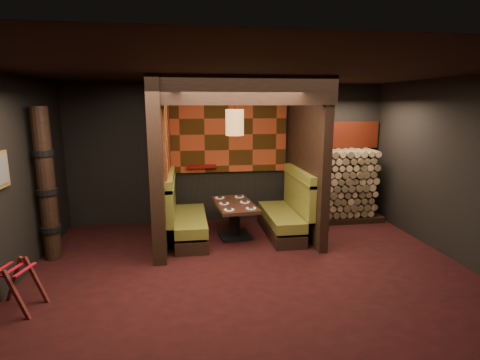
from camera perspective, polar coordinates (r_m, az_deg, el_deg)
name	(u,v)px	position (r m, az deg, el deg)	size (l,w,h in m)	color
floor	(253,277)	(5.56, 2.04, -14.51)	(6.50, 5.50, 0.02)	black
ceiling	(255,70)	(5.02, 2.28, 16.43)	(6.50, 5.50, 0.02)	black
wall_back	(230,153)	(7.79, -1.59, 4.11)	(6.50, 0.02, 2.85)	black
wall_front	(332,262)	(2.55, 13.88, -12.10)	(6.50, 0.02, 2.85)	black
wall_right	(469,173)	(6.53, 31.55, 0.95)	(0.02, 5.50, 2.85)	black
partition_left	(160,163)	(6.65, -12.05, 2.58)	(0.20, 2.20, 2.85)	black
partition_right	(306,159)	(7.05, 10.04, 3.15)	(0.15, 2.10, 2.85)	black
header_beam	(244,90)	(5.69, 0.66, 13.53)	(2.85, 0.18, 0.44)	black
tapa_back_panel	(229,134)	(7.70, -1.74, 6.97)	(2.40, 0.06, 1.55)	#A3391B
tapa_side_panel	(167,137)	(6.77, -11.09, 6.39)	(0.04, 1.85, 1.45)	#A3391B
lacquer_shelf	(201,166)	(7.67, -5.93, 2.08)	(0.60, 0.12, 0.07)	#620C0B
booth_bench_left	(185,218)	(6.87, -8.44, -5.80)	(0.68, 1.60, 1.14)	black
booth_bench_right	(286,214)	(7.11, 7.05, -5.15)	(0.68, 1.60, 1.14)	black
dining_table	(235,215)	(6.91, -0.83, -5.40)	(0.78, 1.29, 0.65)	black
place_settings	(235,203)	(6.84, -0.84, -3.45)	(0.64, 1.06, 0.03)	white
pendant_lamp	(235,122)	(6.57, -0.82, 8.78)	(0.32, 0.32, 0.96)	#A4703B
framed_picture	(1,170)	(5.57, -32.66, 1.32)	(0.05, 0.36, 0.46)	olive
luggage_rack	(15,285)	(5.34, -31.05, -13.54)	(0.66, 0.54, 0.64)	#4A1815
totem_column	(47,186)	(6.50, -27.38, -0.83)	(0.31, 0.31, 2.40)	black
firewood_stack	(340,186)	(8.11, 15.04, -0.82)	(1.73, 0.70, 1.50)	black
mosaic_header	(337,135)	(8.27, 14.51, 6.65)	(1.83, 0.10, 0.56)	maroon
bay_front_post	(306,157)	(7.32, 10.07, 3.45)	(0.08, 0.08, 2.85)	black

